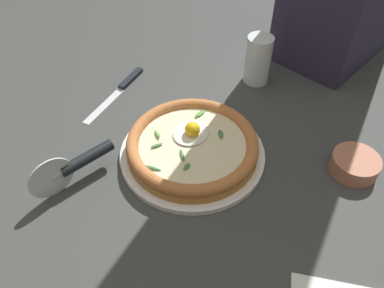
# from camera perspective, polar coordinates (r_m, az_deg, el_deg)

# --- Properties ---
(ground_plane) EXTENTS (2.40, 2.40, 0.03)m
(ground_plane) POSITION_cam_1_polar(r_m,az_deg,el_deg) (0.76, -1.90, -3.99)
(ground_plane) COLOR #3B3E3C
(ground_plane) RESTS_ON ground
(pizza_plate) EXTENTS (0.29, 0.29, 0.01)m
(pizza_plate) POSITION_cam_1_polar(r_m,az_deg,el_deg) (0.76, -0.00, -1.37)
(pizza_plate) COLOR white
(pizza_plate) RESTS_ON ground
(pizza) EXTENTS (0.26, 0.26, 0.05)m
(pizza) POSITION_cam_1_polar(r_m,az_deg,el_deg) (0.74, -0.00, -0.07)
(pizza) COLOR #B97536
(pizza) RESTS_ON pizza_plate
(side_bowl) EXTENTS (0.09, 0.09, 0.03)m
(side_bowl) POSITION_cam_1_polar(r_m,az_deg,el_deg) (0.79, 23.29, -2.84)
(side_bowl) COLOR #B87358
(side_bowl) RESTS_ON ground
(pizza_cutter) EXTENTS (0.17, 0.03, 0.08)m
(pizza_cutter) POSITION_cam_1_polar(r_m,az_deg,el_deg) (0.72, -16.97, -2.86)
(pizza_cutter) COLOR silver
(pizza_cutter) RESTS_ON ground
(table_knife) EXTENTS (0.22, 0.08, 0.01)m
(table_knife) POSITION_cam_1_polar(r_m,az_deg,el_deg) (0.94, -10.33, 8.54)
(table_knife) COLOR silver
(table_knife) RESTS_ON ground
(drinking_glass) EXTENTS (0.06, 0.06, 0.12)m
(drinking_glass) POSITION_cam_1_polar(r_m,az_deg,el_deg) (0.94, 9.84, 11.96)
(drinking_glass) COLOR silver
(drinking_glass) RESTS_ON ground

